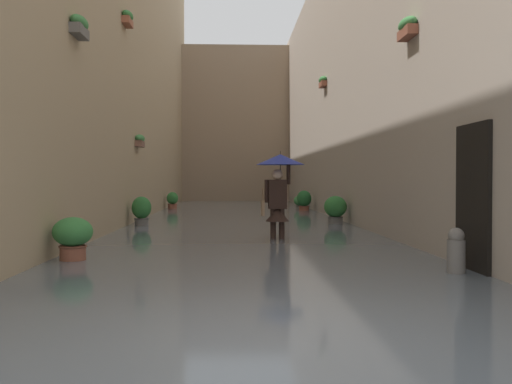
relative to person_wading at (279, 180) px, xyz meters
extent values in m
plane|color=gray|center=(0.73, -7.17, -1.43)|extent=(74.47, 74.47, 0.00)
cube|color=slate|center=(0.73, -7.17, -1.33)|extent=(6.96, 35.79, 0.18)
cube|color=#A89989|center=(-3.25, -7.17, 3.32)|extent=(1.80, 33.79, 9.48)
cube|color=black|center=(-2.33, 4.44, -0.33)|extent=(0.08, 1.10, 2.20)
cube|color=brown|center=(-2.25, 1.55, 2.70)|extent=(0.20, 0.70, 0.18)
ellipsoid|color=#428947|center=(-2.25, 1.55, 2.86)|extent=(0.28, 0.76, 0.24)
cube|color=brown|center=(-2.25, -8.68, 3.36)|extent=(0.20, 0.70, 0.18)
ellipsoid|color=#387F3D|center=(-2.25, -8.68, 3.52)|extent=(0.28, 0.76, 0.24)
cube|color=tan|center=(4.71, -7.17, 4.97)|extent=(1.80, 33.79, 12.79)
cube|color=#66605B|center=(3.71, 1.60, 2.65)|extent=(0.20, 0.70, 0.18)
ellipsoid|color=#428947|center=(3.71, 1.60, 2.81)|extent=(0.28, 0.76, 0.24)
cube|color=brown|center=(3.71, -5.52, 1.06)|extent=(0.20, 0.70, 0.18)
ellipsoid|color=#428947|center=(3.71, -5.52, 1.22)|extent=(0.28, 0.76, 0.24)
cube|color=#9E563D|center=(3.71, -3.46, 4.14)|extent=(0.20, 0.70, 0.18)
ellipsoid|color=#387F3D|center=(3.71, -3.46, 4.30)|extent=(0.28, 0.76, 0.24)
cube|color=gray|center=(0.73, -22.97, 3.15)|extent=(9.76, 1.80, 9.15)
cube|color=black|center=(0.12, 0.00, -1.38)|extent=(0.11, 0.24, 0.10)
cylinder|color=black|center=(0.12, 0.00, -0.97)|extent=(0.12, 0.12, 0.71)
cube|color=black|center=(-0.06, 0.00, -1.38)|extent=(0.11, 0.24, 0.10)
cylinder|color=black|center=(-0.06, 0.00, -0.97)|extent=(0.12, 0.12, 0.71)
cube|color=black|center=(0.03, 0.00, -0.31)|extent=(0.38, 0.23, 0.61)
cone|color=black|center=(0.03, 0.00, -0.73)|extent=(0.51, 0.51, 0.28)
sphere|color=#DBB293|center=(0.03, 0.00, 0.10)|extent=(0.22, 0.22, 0.22)
cylinder|color=black|center=(-0.20, 0.00, 0.12)|extent=(0.09, 0.09, 0.44)
cylinder|color=black|center=(0.26, 0.00, -0.24)|extent=(0.09, 0.09, 0.48)
cylinder|color=black|center=(-0.03, 0.00, 0.21)|extent=(0.02, 0.02, 0.42)
cone|color=navy|center=(-0.03, 0.00, 0.42)|extent=(1.02, 1.02, 0.22)
cylinder|color=black|center=(-0.03, 0.00, 0.56)|extent=(0.01, 0.01, 0.08)
cube|color=#8C6B4C|center=(0.34, 0.03, -0.59)|extent=(0.06, 0.28, 0.32)
torus|color=#8C6B4C|center=(0.34, 0.03, -0.31)|extent=(0.03, 0.30, 0.30)
cylinder|color=#66605B|center=(3.45, -4.01, -1.25)|extent=(0.37, 0.37, 0.35)
torus|color=#56524E|center=(3.45, -4.01, -1.07)|extent=(0.41, 0.41, 0.04)
ellipsoid|color=#2D7033|center=(3.45, -4.01, -0.77)|extent=(0.53, 0.53, 0.61)
cylinder|color=brown|center=(3.48, -13.04, -1.24)|extent=(0.38, 0.38, 0.38)
torus|color=brown|center=(3.48, -13.04, -1.05)|extent=(0.42, 0.42, 0.04)
ellipsoid|color=#2D7033|center=(3.48, -13.04, -0.79)|extent=(0.48, 0.48, 0.52)
cylinder|color=brown|center=(3.45, 3.16, -1.23)|extent=(0.39, 0.39, 0.39)
torus|color=brown|center=(3.45, 3.16, -1.03)|extent=(0.43, 0.43, 0.04)
ellipsoid|color=#387F3D|center=(3.45, 3.16, -0.81)|extent=(0.62, 0.62, 0.46)
cylinder|color=#66605B|center=(-1.95, -4.32, -1.25)|extent=(0.41, 0.41, 0.36)
torus|color=#56524E|center=(-1.95, -4.32, -1.07)|extent=(0.44, 0.44, 0.04)
ellipsoid|color=#2D7033|center=(-1.95, -4.32, -0.77)|extent=(0.64, 0.64, 0.60)
cylinder|color=brown|center=(-1.91, -11.30, -1.25)|extent=(0.40, 0.40, 0.35)
torus|color=brown|center=(-1.91, -11.30, -1.07)|extent=(0.44, 0.44, 0.04)
ellipsoid|color=#23602D|center=(-1.91, -11.30, -0.75)|extent=(0.58, 0.58, 0.64)
cylinder|color=#66605B|center=(-1.94, -12.94, -1.27)|extent=(0.36, 0.36, 0.31)
torus|color=#56524E|center=(-1.94, -12.94, -1.12)|extent=(0.40, 0.40, 0.04)
ellipsoid|color=#428947|center=(-1.94, -12.94, -0.90)|extent=(0.54, 0.54, 0.44)
cylinder|color=slate|center=(-2.00, 4.69, -1.11)|extent=(0.24, 0.24, 0.62)
sphere|color=slate|center=(-2.00, 4.69, -0.75)|extent=(0.22, 0.22, 0.22)
camera|label=1|loc=(1.00, 12.57, 0.00)|focal=42.33mm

